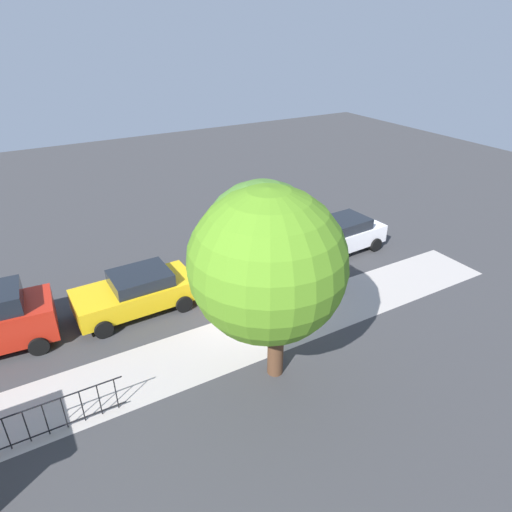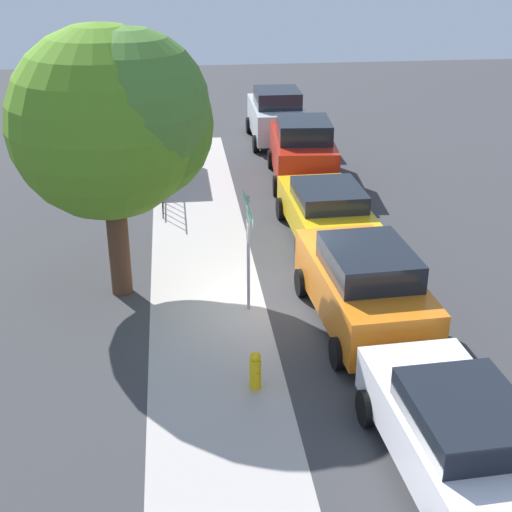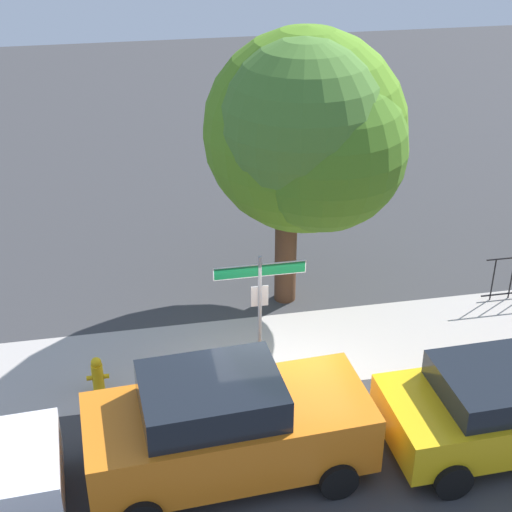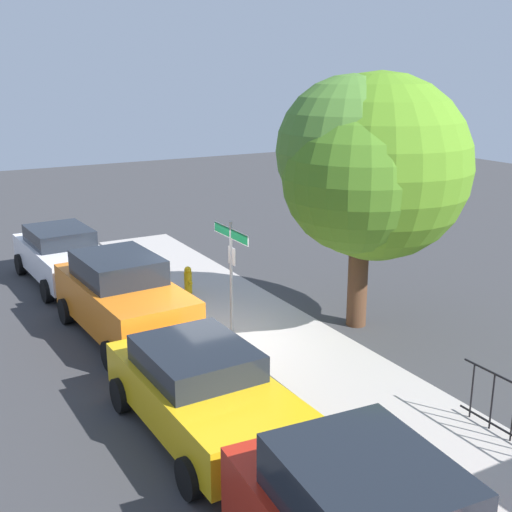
# 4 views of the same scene
# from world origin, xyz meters

# --- Properties ---
(ground_plane) EXTENTS (60.00, 60.00, 0.00)m
(ground_plane) POSITION_xyz_m (0.00, 0.00, 0.00)
(ground_plane) COLOR #38383A
(sidewalk_strip) EXTENTS (24.00, 2.60, 0.00)m
(sidewalk_strip) POSITION_xyz_m (2.00, 1.30, 0.00)
(sidewalk_strip) COLOR #ACA49E
(sidewalk_strip) RESTS_ON ground_plane
(street_sign) EXTENTS (1.69, 0.07, 2.70)m
(street_sign) POSITION_xyz_m (-0.24, 0.40, 1.95)
(street_sign) COLOR #9EA0A5
(street_sign) RESTS_ON ground_plane
(shade_tree) EXTENTS (4.24, 4.50, 6.06)m
(shade_tree) POSITION_xyz_m (1.29, 3.04, 3.98)
(shade_tree) COLOR #4E3120
(shade_tree) RESTS_ON ground_plane
(car_orange) EXTENTS (4.64, 2.32, 1.91)m
(car_orange) POSITION_xyz_m (-1.25, -1.93, 0.96)
(car_orange) COLOR orange
(car_orange) RESTS_ON ground_plane
(car_yellow) EXTENTS (4.38, 2.25, 1.54)m
(car_yellow) POSITION_xyz_m (3.55, -2.12, 0.80)
(car_yellow) COLOR gold
(car_yellow) RESTS_ON ground_plane
(fire_hydrant) EXTENTS (0.42, 0.22, 0.78)m
(fire_hydrant) POSITION_xyz_m (-3.29, 0.60, 0.38)
(fire_hydrant) COLOR yellow
(fire_hydrant) RESTS_ON ground_plane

